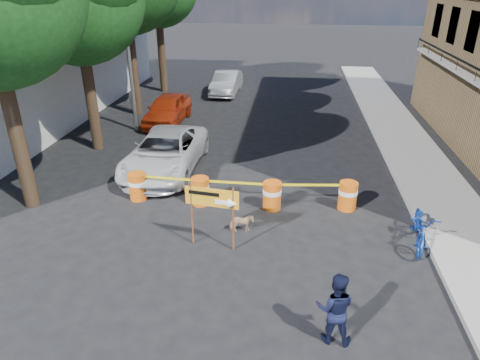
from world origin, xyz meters
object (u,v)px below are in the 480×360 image
(pedestrian, at_px, (335,308))
(sedan_silver, at_px, (227,83))
(barrel_mid_right, at_px, (272,195))
(dog, at_px, (242,223))
(suv_white, at_px, (165,153))
(sedan_red, at_px, (167,109))
(bicycle, at_px, (424,211))
(detour_sign, at_px, (219,203))
(barrel_far_right, at_px, (348,195))
(barrel_mid_left, at_px, (200,191))
(barrel_far_left, at_px, (138,186))

(pedestrian, height_order, sedan_silver, pedestrian)
(barrel_mid_right, xyz_separation_m, pedestrian, (1.48, -5.20, 0.31))
(dog, relative_size, suv_white, 0.13)
(sedan_red, bearing_deg, bicycle, -43.09)
(barrel_mid_right, height_order, suv_white, suv_white)
(barrel_mid_right, xyz_separation_m, detour_sign, (-1.26, -2.32, 0.88))
(barrel_far_right, height_order, pedestrian, pedestrian)
(detour_sign, height_order, bicycle, bicycle)
(sedan_silver, bearing_deg, sedan_red, -105.72)
(barrel_mid_right, xyz_separation_m, dog, (-0.77, -1.48, -0.19))
(barrel_mid_right, distance_m, pedestrian, 5.42)
(barrel_far_right, height_order, detour_sign, detour_sign)
(dog, bearing_deg, barrel_mid_left, 36.03)
(detour_sign, distance_m, sedan_silver, 16.72)
(dog, bearing_deg, detour_sign, 140.79)
(suv_white, bearing_deg, barrel_far_left, -95.90)
(pedestrian, xyz_separation_m, sedan_red, (-7.05, 13.24, -0.09))
(barrel_far_left, height_order, pedestrian, pedestrian)
(barrel_far_right, height_order, sedan_silver, sedan_silver)
(detour_sign, height_order, sedan_red, detour_sign)
(barrel_mid_left, height_order, detour_sign, detour_sign)
(barrel_far_right, bearing_deg, barrel_far_left, -178.78)
(barrel_far_left, relative_size, pedestrian, 0.57)
(barrel_mid_right, bearing_deg, bicycle, -20.18)
(barrel_far_right, bearing_deg, suv_white, 161.22)
(barrel_mid_right, xyz_separation_m, barrel_far_right, (2.32, 0.26, 0.00))
(barrel_mid_left, xyz_separation_m, dog, (1.49, -1.51, -0.19))
(pedestrian, xyz_separation_m, sedan_silver, (-5.05, 19.43, -0.11))
(dog, bearing_deg, suv_white, 31.46)
(barrel_mid_right, relative_size, pedestrian, 0.57)
(barrel_mid_left, height_order, pedestrian, pedestrian)
(barrel_mid_left, bearing_deg, dog, -45.35)
(pedestrian, distance_m, dog, 4.38)
(pedestrian, relative_size, dog, 2.32)
(detour_sign, distance_m, pedestrian, 4.02)
(dog, bearing_deg, sedan_silver, 1.45)
(dog, distance_m, sedan_silver, 15.97)
(barrel_far_right, bearing_deg, sedan_silver, 112.84)
(pedestrian, bearing_deg, suv_white, -48.47)
(barrel_far_right, xyz_separation_m, detour_sign, (-3.58, -2.58, 0.88))
(barrel_mid_left, xyz_separation_m, barrel_mid_right, (2.26, -0.03, 0.00))
(barrel_mid_right, distance_m, sedan_red, 9.78)
(barrel_far_left, distance_m, detour_sign, 4.02)
(dog, xyz_separation_m, sedan_red, (-4.79, 9.52, 0.41))
(suv_white, bearing_deg, bicycle, -24.93)
(sedan_red, height_order, sedan_silver, sedan_red)
(barrel_far_right, height_order, sedan_red, sedan_red)
(bicycle, distance_m, sedan_red, 13.52)
(pedestrian, height_order, bicycle, bicycle)
(sedan_red, bearing_deg, dog, -61.61)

